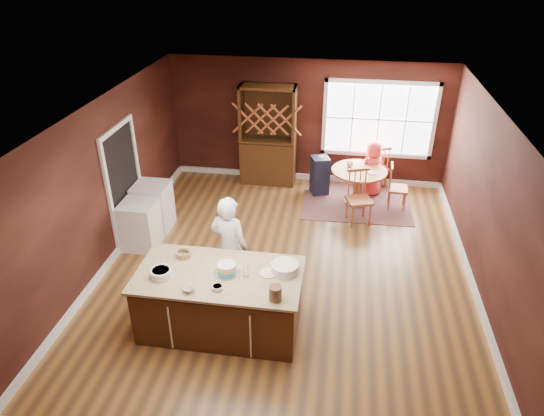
{
  "coord_description": "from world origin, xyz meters",
  "views": [
    {
      "loc": [
        0.75,
        -6.57,
        4.85
      ],
      "look_at": [
        -0.27,
        0.14,
        1.05
      ],
      "focal_mm": 32.0,
      "sensor_mm": 36.0,
      "label": 1
    }
  ],
  "objects": [
    {
      "name": "rug",
      "position": [
        1.16,
        2.5,
        0.01
      ],
      "size": [
        2.24,
        1.74,
        0.01
      ],
      "primitive_type": "cube",
      "rotation": [
        0.0,
        0.0,
        0.02
      ],
      "color": "brown",
      "rests_on": "ground"
    },
    {
      "name": "bowl_pink",
      "position": [
        -1.03,
        -1.94,
        0.95
      ],
      "size": [
        0.16,
        0.16,
        0.06
      ],
      "primitive_type": "cylinder",
      "color": "silver",
      "rests_on": "kitchen_island"
    },
    {
      "name": "window",
      "position": [
        1.5,
        3.47,
        1.5
      ],
      "size": [
        2.36,
        0.1,
        1.66
      ],
      "primitive_type": null,
      "color": "white",
      "rests_on": "room_shell"
    },
    {
      "name": "washer",
      "position": [
        -2.64,
        0.28,
        0.43
      ],
      "size": [
        0.6,
        0.58,
        0.86
      ],
      "primitive_type": "cube",
      "color": "silver",
      "rests_on": "ground"
    },
    {
      "name": "chair_north",
      "position": [
        1.56,
        3.34,
        0.5
      ],
      "size": [
        0.54,
        0.53,
        0.99
      ],
      "primitive_type": null,
      "rotation": [
        0.0,
        0.0,
        3.53
      ],
      "color": "#945B28",
      "rests_on": "ground"
    },
    {
      "name": "dryer",
      "position": [
        -2.64,
        0.92,
        0.45
      ],
      "size": [
        0.63,
        0.61,
        0.91
      ],
      "primitive_type": "cube",
      "color": "silver",
      "rests_on": "ground"
    },
    {
      "name": "chair_east",
      "position": [
        1.95,
        2.42,
        0.47
      ],
      "size": [
        0.4,
        0.42,
        0.95
      ],
      "primitive_type": null,
      "rotation": [
        0.0,
        0.0,
        1.52
      ],
      "color": "brown",
      "rests_on": "ground"
    },
    {
      "name": "bowl_yellow",
      "position": [
        -1.32,
        -1.2,
        0.96
      ],
      "size": [
        0.21,
        0.21,
        0.08
      ],
      "primitive_type": "cylinder",
      "color": "#AD864C",
      "rests_on": "kitchen_island"
    },
    {
      "name": "hutch",
      "position": [
        -0.83,
        3.22,
        1.1
      ],
      "size": [
        1.2,
        0.5,
        2.19
      ],
      "primitive_type": "cube",
      "color": "black",
      "rests_on": "ground"
    },
    {
      "name": "layer_cake",
      "position": [
        -0.63,
        -1.48,
        0.99
      ],
      "size": [
        0.36,
        0.36,
        0.14
      ],
      "primitive_type": null,
      "color": "silver",
      "rests_on": "kitchen_island"
    },
    {
      "name": "drinking_glass",
      "position": [
        -0.37,
        -1.51,
        1.0
      ],
      "size": [
        0.08,
        0.08,
        0.16
      ],
      "primitive_type": "cylinder",
      "color": "silver",
      "rests_on": "kitchen_island"
    },
    {
      "name": "table_plate",
      "position": [
        1.4,
        2.39,
        0.76
      ],
      "size": [
        0.19,
        0.19,
        0.01
      ],
      "primitive_type": "cylinder",
      "color": "beige",
      "rests_on": "dining_table"
    },
    {
      "name": "bowl_blue",
      "position": [
        -1.47,
        -1.69,
        0.97
      ],
      "size": [
        0.28,
        0.28,
        0.11
      ],
      "primitive_type": "cylinder",
      "color": "white",
      "rests_on": "kitchen_island"
    },
    {
      "name": "doorway",
      "position": [
        -2.97,
        0.6,
        1.02
      ],
      "size": [
        0.08,
        1.26,
        2.13
      ],
      "primitive_type": null,
      "color": "white",
      "rests_on": "room_shell"
    },
    {
      "name": "baker",
      "position": [
        -0.77,
        -0.75,
        0.84
      ],
      "size": [
        0.69,
        0.53,
        1.67
      ],
      "primitive_type": "imported",
      "rotation": [
        0.0,
        0.0,
        2.9
      ],
      "color": "silver",
      "rests_on": "ground"
    },
    {
      "name": "chair_south",
      "position": [
        1.17,
        1.69,
        0.54
      ],
      "size": [
        0.57,
        0.55,
        1.07
      ],
      "primitive_type": null,
      "rotation": [
        0.0,
        0.0,
        0.33
      ],
      "color": "brown",
      "rests_on": "ground"
    },
    {
      "name": "dining_table",
      "position": [
        1.16,
        2.5,
        0.53
      ],
      "size": [
        1.12,
        1.12,
        0.75
      ],
      "color": "olive",
      "rests_on": "ground"
    },
    {
      "name": "seated_woman",
      "position": [
        1.44,
        2.93,
        0.6
      ],
      "size": [
        0.7,
        0.64,
        1.2
      ],
      "primitive_type": "imported",
      "rotation": [
        0.0,
        0.0,
        3.72
      ],
      "color": "#EC393C",
      "rests_on": "ground"
    },
    {
      "name": "high_chair",
      "position": [
        0.35,
        2.83,
        0.43
      ],
      "size": [
        0.45,
        0.45,
        0.87
      ],
      "primitive_type": null,
      "rotation": [
        0.0,
        0.0,
        0.35
      ],
      "color": "black",
      "rests_on": "ground"
    },
    {
      "name": "room_shell",
      "position": [
        0.0,
        0.0,
        1.35
      ],
      "size": [
        7.0,
        7.0,
        7.0
      ],
      "color": "brown",
      "rests_on": "ground"
    },
    {
      "name": "bowl_olive",
      "position": [
        -0.67,
        -1.84,
        0.95
      ],
      "size": [
        0.15,
        0.15,
        0.06
      ],
      "primitive_type": "cylinder",
      "color": "beige",
      "rests_on": "kitchen_island"
    },
    {
      "name": "toddler",
      "position": [
        0.41,
        2.85,
        0.81
      ],
      "size": [
        0.18,
        0.14,
        0.26
      ],
      "primitive_type": null,
      "color": "#8CA5BF",
      "rests_on": "high_chair"
    },
    {
      "name": "white_tub",
      "position": [
        0.13,
        -1.34,
        0.98
      ],
      "size": [
        0.37,
        0.37,
        0.13
      ],
      "primitive_type": "cylinder",
      "color": "silver",
      "rests_on": "kitchen_island"
    },
    {
      "name": "dinner_plate",
      "position": [
        -0.08,
        -1.41,
        0.93
      ],
      "size": [
        0.24,
        0.24,
        0.02
      ],
      "primitive_type": "cylinder",
      "color": "#F6E7C4",
      "rests_on": "kitchen_island"
    },
    {
      "name": "stoneware_crock",
      "position": [
        0.09,
        -1.92,
        1.02
      ],
      "size": [
        0.17,
        0.17,
        0.2
      ],
      "primitive_type": "cylinder",
      "color": "#472E24",
      "rests_on": "kitchen_island"
    },
    {
      "name": "kitchen_island",
      "position": [
        -0.74,
        -1.51,
        0.44
      ],
      "size": [
        2.24,
        1.17,
        0.92
      ],
      "color": "#39230E",
      "rests_on": "ground"
    },
    {
      "name": "table_cup",
      "position": [
        0.96,
        2.63,
        0.8
      ],
      "size": [
        0.15,
        0.15,
        0.1
      ],
      "primitive_type": "imported",
      "rotation": [
        0.0,
        0.0,
        0.14
      ],
      "color": "silver",
      "rests_on": "dining_table"
    }
  ]
}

